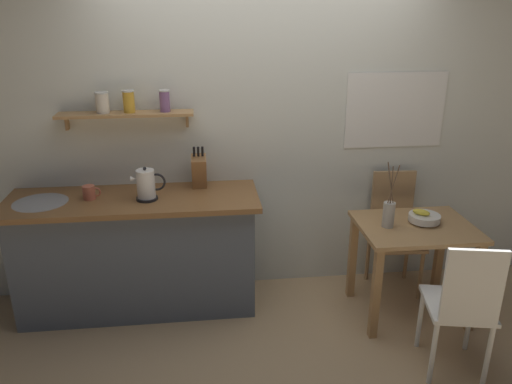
{
  "coord_description": "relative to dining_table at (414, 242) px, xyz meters",
  "views": [
    {
      "loc": [
        -0.5,
        -3.17,
        2.24
      ],
      "look_at": [
        -0.1,
        0.25,
        0.95
      ],
      "focal_mm": 35.15,
      "sensor_mm": 36.0,
      "label": 1
    }
  ],
  "objects": [
    {
      "name": "wall_shelf",
      "position": [
        -2.05,
        0.49,
        0.94
      ],
      "size": [
        0.97,
        0.2,
        0.29
      ],
      "color": "tan"
    },
    {
      "name": "back_wall",
      "position": [
        -0.84,
        0.65,
        0.75
      ],
      "size": [
        6.8,
        0.11,
        2.7
      ],
      "color": "silver",
      "rests_on": "ground_plane"
    },
    {
      "name": "knife_block",
      "position": [
        -1.55,
        0.47,
        0.46
      ],
      "size": [
        0.11,
        0.19,
        0.33
      ],
      "color": "#9E6B3D",
      "rests_on": "kitchen_counter"
    },
    {
      "name": "fruit_bowl",
      "position": [
        0.07,
        0.03,
        0.18
      ],
      "size": [
        0.23,
        0.23,
        0.1
      ],
      "color": "silver",
      "rests_on": "dining_table"
    },
    {
      "name": "kitchen_counter",
      "position": [
        -2.05,
        0.31,
        -0.13
      ],
      "size": [
        1.83,
        0.63,
        0.93
      ],
      "color": "slate",
      "rests_on": "ground_plane"
    },
    {
      "name": "dining_table",
      "position": [
        0.0,
        0.0,
        0.0
      ],
      "size": [
        0.83,
        0.65,
        0.74
      ],
      "color": "tan",
      "rests_on": "ground_plane"
    },
    {
      "name": "twig_vase",
      "position": [
        -0.22,
        -0.0,
        0.24
      ],
      "size": [
        0.09,
        0.08,
        0.48
      ],
      "color": "#B7B2A8",
      "rests_on": "dining_table"
    },
    {
      "name": "dining_chair_far",
      "position": [
        0.02,
        0.42,
        -0.07
      ],
      "size": [
        0.42,
        0.41,
        0.98
      ],
      "color": "tan",
      "rests_on": "ground_plane"
    },
    {
      "name": "coffee_mug_by_sink",
      "position": [
        -2.34,
        0.3,
        0.38
      ],
      "size": [
        0.13,
        0.09,
        0.1
      ],
      "color": "#C6664C",
      "rests_on": "kitchen_counter"
    },
    {
      "name": "dining_chair_near",
      "position": [
        0.02,
        -0.71,
        -0.07
      ],
      "size": [
        0.46,
        0.49,
        0.95
      ],
      "color": "white",
      "rests_on": "ground_plane"
    },
    {
      "name": "electric_kettle",
      "position": [
        -1.93,
        0.25,
        0.44
      ],
      "size": [
        0.24,
        0.15,
        0.25
      ],
      "color": "black",
      "rests_on": "kitchen_counter"
    },
    {
      "name": "ground_plane",
      "position": [
        -1.04,
        -0.0,
        -0.6
      ],
      "size": [
        14.0,
        14.0,
        0.0
      ],
      "primitive_type": "plane",
      "color": "tan"
    }
  ]
}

